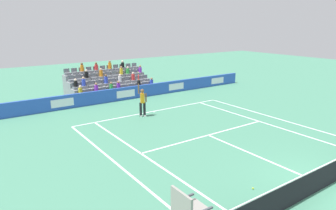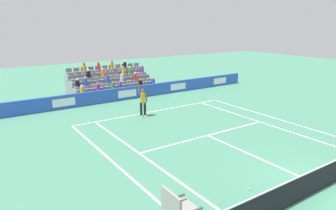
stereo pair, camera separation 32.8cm
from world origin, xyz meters
TOP-DOWN VIEW (x-y plane):
  - ground_plane at (0.00, 0.00)m, footprint 80.00×80.00m
  - line_baseline at (0.00, -11.89)m, footprint 10.97×0.10m
  - line_service at (0.00, -6.40)m, footprint 8.23×0.10m
  - line_centre_service at (0.00, -3.20)m, footprint 0.10×6.40m
  - line_singles_sideline_left at (4.12, -5.95)m, footprint 0.10×11.89m
  - line_singles_sideline_right at (-4.12, -5.95)m, footprint 0.10×11.89m
  - line_doubles_sideline_left at (5.49, -5.95)m, footprint 0.10×11.89m
  - line_doubles_sideline_right at (-5.49, -5.95)m, footprint 0.10×11.89m
  - line_centre_mark at (0.00, -11.79)m, footprint 0.10×0.20m
  - sponsor_barrier at (0.00, -15.87)m, footprint 24.11×0.22m
  - tennis_net at (0.00, 0.00)m, footprint 11.97×0.10m
  - tennis_player at (1.13, -11.32)m, footprint 0.51×0.43m
  - stadium_stand at (0.00, -18.80)m, footprint 6.82×3.80m
  - loose_tennis_ball at (2.39, -1.41)m, footprint 0.07×0.07m

SIDE VIEW (x-z plane):
  - ground_plane at x=0.00m, z-range 0.00..0.00m
  - line_baseline at x=0.00m, z-range 0.00..0.01m
  - line_service at x=0.00m, z-range 0.00..0.01m
  - line_centre_service at x=0.00m, z-range 0.00..0.01m
  - line_singles_sideline_left at x=4.12m, z-range 0.00..0.01m
  - line_singles_sideline_right at x=-4.12m, z-range 0.00..0.01m
  - line_doubles_sideline_left at x=5.49m, z-range 0.00..0.01m
  - line_doubles_sideline_right at x=-5.49m, z-range 0.00..0.01m
  - line_centre_mark at x=0.00m, z-range 0.00..0.01m
  - loose_tennis_ball at x=2.39m, z-range 0.00..0.07m
  - sponsor_barrier at x=0.00m, z-range 0.00..0.98m
  - tennis_net at x=0.00m, z-range -0.04..1.03m
  - stadium_stand at x=0.00m, z-range -0.61..1.99m
  - tennis_player at x=1.13m, z-range -0.43..2.42m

